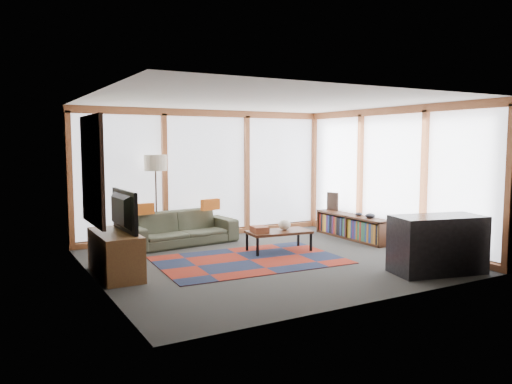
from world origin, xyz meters
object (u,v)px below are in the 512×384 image
sofa (180,228)px  bar_counter (437,244)px  floor_lamp (156,200)px  television (117,211)px  tv_console (115,254)px  coffee_table (279,241)px  bookshelf (352,227)px

sofa → bar_counter: (2.61, -3.84, 0.12)m
floor_lamp → television: 2.25m
floor_lamp → tv_console: (-1.25, -1.93, -0.53)m
coffee_table → television: size_ratio=1.06×
bar_counter → bookshelf: bearing=90.2°
sofa → floor_lamp: size_ratio=1.25×
sofa → coffee_table: sofa is taller
sofa → television: bearing=-139.9°
sofa → bookshelf: size_ratio=1.11×
bookshelf → tv_console: bearing=-174.2°
floor_lamp → television: floor_lamp is taller
bookshelf → television: 4.88m
sofa → coffee_table: 1.96m
sofa → floor_lamp: 0.71m
floor_lamp → tv_console: floor_lamp is taller
bookshelf → tv_console: size_ratio=1.51×
sofa → television: television is taller
tv_console → bar_counter: 4.76m
coffee_table → television: television is taller
television → floor_lamp: bearing=-34.6°
television → bookshelf: bearing=-86.7°
tv_console → coffee_table: bearing=4.2°
coffee_table → tv_console: (-2.94, -0.21, 0.14)m
sofa → bookshelf: (3.23, -1.17, -0.07)m
coffee_table → bookshelf: size_ratio=0.58×
tv_console → bookshelf: bearing=5.8°
floor_lamp → sofa: bearing=-35.2°
coffee_table → bar_counter: 2.73m
tv_console → sofa: bearing=45.6°
coffee_table → tv_console: 2.95m
floor_lamp → bar_counter: bearing=-54.0°
bookshelf → television: bearing=-174.5°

